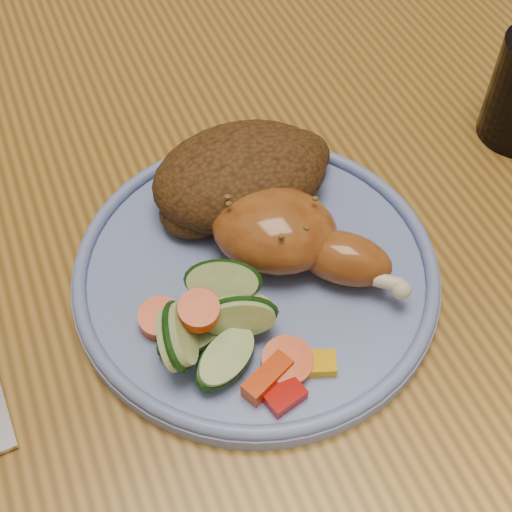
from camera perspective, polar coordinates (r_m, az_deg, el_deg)
ground at (r=1.25m, az=0.17°, el=-16.92°), size 4.00×4.00×0.00m
dining_table at (r=0.67m, az=0.30°, el=3.47°), size 0.90×1.40×0.75m
chair_far at (r=1.25m, az=-11.43°, el=18.51°), size 0.42×0.42×0.91m
plate at (r=0.52m, az=-0.00°, el=-1.42°), size 0.26×0.26×0.01m
plate_rim at (r=0.51m, az=-0.00°, el=-0.69°), size 0.26×0.26×0.01m
chicken_leg at (r=0.50m, az=2.80°, el=1.60°), size 0.13×0.14×0.05m
rice_pilaf at (r=0.54m, az=-0.99°, el=6.45°), size 0.15×0.10×0.06m
vegetable_pile at (r=0.46m, az=-3.09°, el=-5.92°), size 0.12×0.12×0.06m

